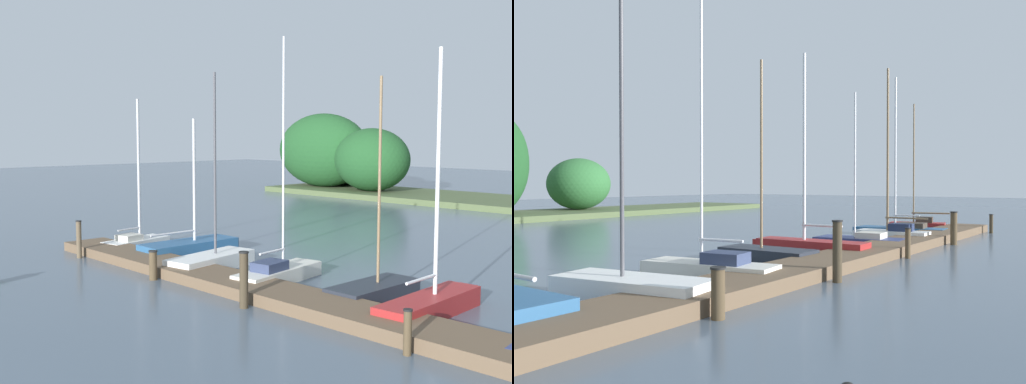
% 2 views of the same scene
% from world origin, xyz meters
% --- Properties ---
extents(dock_pier, '(28.47, 1.80, 0.35)m').
position_xyz_m(dock_pier, '(0.00, 11.86, 0.17)').
color(dock_pier, brown).
rests_on(dock_pier, ground).
extents(far_shore, '(58.01, 8.00, 7.25)m').
position_xyz_m(far_shore, '(-11.78, 39.74, 2.50)').
color(far_shore, '#4C5B38').
rests_on(far_shore, ground).
extents(sailboat_0, '(1.57, 3.23, 6.20)m').
position_xyz_m(sailboat_0, '(-12.84, 13.57, 0.37)').
color(sailboat_0, white).
rests_on(sailboat_0, ground).
extents(sailboat_1, '(1.36, 4.26, 5.35)m').
position_xyz_m(sailboat_1, '(-9.95, 14.28, 0.34)').
color(sailboat_1, '#285684').
rests_on(sailboat_1, ground).
extents(sailboat_2, '(1.81, 3.86, 6.89)m').
position_xyz_m(sailboat_2, '(-7.34, 13.25, 0.34)').
color(sailboat_2, white).
rests_on(sailboat_2, ground).
extents(sailboat_3, '(1.57, 3.95, 7.81)m').
position_xyz_m(sailboat_3, '(-4.37, 13.60, 0.34)').
color(sailboat_3, silver).
rests_on(sailboat_3, ground).
extents(sailboat_4, '(1.22, 3.32, 6.40)m').
position_xyz_m(sailboat_4, '(-1.02, 14.20, 0.29)').
color(sailboat_4, '#232833').
rests_on(sailboat_4, ground).
extents(sailboat_5, '(1.16, 4.28, 6.97)m').
position_xyz_m(sailboat_5, '(1.06, 13.86, 0.38)').
color(sailboat_5, maroon).
rests_on(sailboat_5, ground).
extents(mooring_piling_0, '(0.23, 0.23, 1.45)m').
position_xyz_m(mooring_piling_0, '(-12.38, 10.68, 0.73)').
color(mooring_piling_0, brown).
rests_on(mooring_piling_0, ground).
extents(mooring_piling_1, '(0.30, 0.30, 0.97)m').
position_xyz_m(mooring_piling_1, '(-7.33, 10.71, 0.49)').
color(mooring_piling_1, '#4C3D28').
rests_on(mooring_piling_1, ground).
extents(mooring_piling_2, '(0.28, 0.28, 1.57)m').
position_xyz_m(mooring_piling_2, '(-2.80, 10.64, 0.79)').
color(mooring_piling_2, '#3D3323').
rests_on(mooring_piling_2, ground).
extents(mooring_piling_3, '(0.20, 0.20, 1.02)m').
position_xyz_m(mooring_piling_3, '(2.37, 10.75, 0.51)').
color(mooring_piling_3, '#4C3D28').
rests_on(mooring_piling_3, ground).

